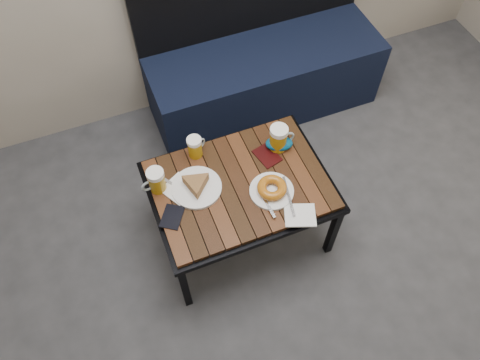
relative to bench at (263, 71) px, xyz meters
name	(u,v)px	position (x,y,z in m)	size (l,w,h in m)	color
bench	(263,71)	(0.00, 0.00, 0.00)	(1.40, 0.50, 0.95)	black
cafe_table	(240,188)	(-0.48, -0.83, 0.16)	(0.84, 0.62, 0.47)	black
beer_mug_left	(156,181)	(-0.85, -0.72, 0.26)	(0.12, 0.09, 0.13)	#AF7E0E
beer_mug_centre	(195,147)	(-0.62, -0.60, 0.26)	(0.11, 0.09, 0.11)	#AF7E0E
beer_mug_right	(279,138)	(-0.23, -0.71, 0.27)	(0.13, 0.09, 0.14)	#AF7E0E
plate_pie	(196,185)	(-0.68, -0.79, 0.23)	(0.23, 0.23, 0.07)	white
plate_bagel	(272,189)	(-0.37, -0.93, 0.22)	(0.21, 0.27, 0.06)	white
napkin_left	(179,189)	(-0.76, -0.76, 0.20)	(0.18, 0.18, 0.01)	white
napkin_right	(300,215)	(-0.30, -1.09, 0.20)	(0.17, 0.16, 0.01)	white
passport_navy	(172,217)	(-0.83, -0.89, 0.20)	(0.09, 0.12, 0.01)	black
passport_burgundy	(267,156)	(-0.30, -0.74, 0.20)	(0.09, 0.13, 0.01)	black
knit_pouch	(279,143)	(-0.23, -0.71, 0.23)	(0.13, 0.09, 0.06)	navy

